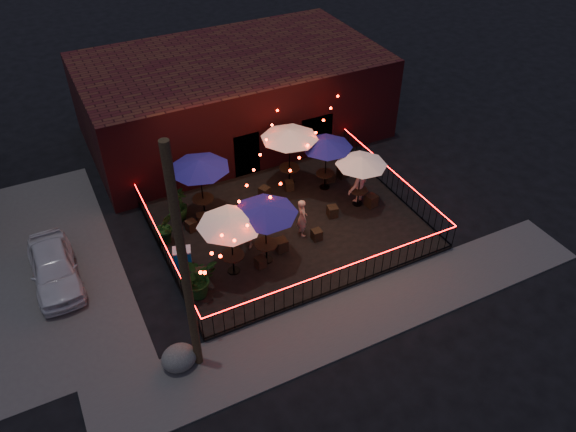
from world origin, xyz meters
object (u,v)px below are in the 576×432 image
utility_pole (184,269)px  cafe_table_4 (361,162)px  cafe_table_1 (199,165)px  cafe_table_3 (289,135)px  boulder (179,358)px  cafe_table_2 (265,210)px  cafe_table_5 (327,144)px  cafe_table_0 (230,221)px  cooler (183,258)px

utility_pole → cafe_table_4: bearing=27.7°
utility_pole → cafe_table_1: (2.65, 6.72, -1.43)m
cafe_table_3 → boulder: (-7.32, -7.03, -2.23)m
utility_pole → cafe_table_3: (6.75, 7.15, -1.39)m
utility_pole → cafe_table_1: 7.36m
cafe_table_2 → cafe_table_3: cafe_table_3 is taller
cafe_table_2 → cafe_table_4: cafe_table_2 is taller
cafe_table_3 → utility_pole: bearing=-133.4°
boulder → cafe_table_5: bearing=35.3°
utility_pole → cafe_table_3: 9.93m
cafe_table_1 → boulder: cafe_table_1 is taller
cafe_table_1 → cafe_table_5: (5.33, -0.55, -0.21)m
cafe_table_0 → boulder: cafe_table_0 is taller
cafe_table_3 → cafe_table_1: bearing=-174.1°
cafe_table_4 → cafe_table_5: cafe_table_5 is taller
utility_pole → cafe_table_0: (2.46, 3.12, -1.52)m
cafe_table_5 → cooler: 7.58m
cafe_table_1 → cooler: size_ratio=3.10×
cafe_table_0 → cafe_table_4: cafe_table_0 is taller
cafe_table_1 → cafe_table_3: cafe_table_3 is taller
utility_pole → cafe_table_5: 10.22m
cafe_table_4 → boulder: cafe_table_4 is taller
cafe_table_3 → cafe_table_5: 1.59m
cafe_table_1 → cafe_table_4: bearing=-20.1°
cafe_table_2 → cooler: (-2.88, 1.01, -1.93)m
cooler → cafe_table_1: bearing=72.6°
cooler → cafe_table_2: bearing=-2.8°
cafe_table_1 → cafe_table_2: size_ratio=0.87×
cafe_table_2 → cooler: size_ratio=3.55×
cafe_table_1 → cafe_table_5: 5.37m
cafe_table_0 → cafe_table_4: bearing=12.8°
boulder → cafe_table_3: bearing=43.8°
cafe_table_3 → cafe_table_4: size_ratio=1.11×
boulder → cafe_table_2: bearing=34.6°
cafe_table_2 → cafe_table_5: cafe_table_2 is taller
utility_pole → boulder: size_ratio=8.07×
utility_pole → cooler: 5.44m
cafe_table_5 → utility_pole: bearing=-142.3°
cafe_table_1 → cooler: cafe_table_1 is taller
cafe_table_2 → cafe_table_3: size_ratio=1.06×
cafe_table_3 → cafe_table_5: (1.23, -0.98, -0.26)m
cafe_table_0 → cafe_table_3: cafe_table_3 is taller
cafe_table_5 → cooler: bearing=-163.9°
cafe_table_2 → boulder: 5.69m
cafe_table_3 → cafe_table_4: (1.89, -2.62, -0.35)m
utility_pole → cafe_table_1: bearing=68.5°
cafe_table_4 → cooler: size_ratio=3.02×
cafe_table_3 → cooler: bearing=-152.7°
cooler → cafe_table_4: bearing=19.5°
cafe_table_0 → cafe_table_3: size_ratio=1.01×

